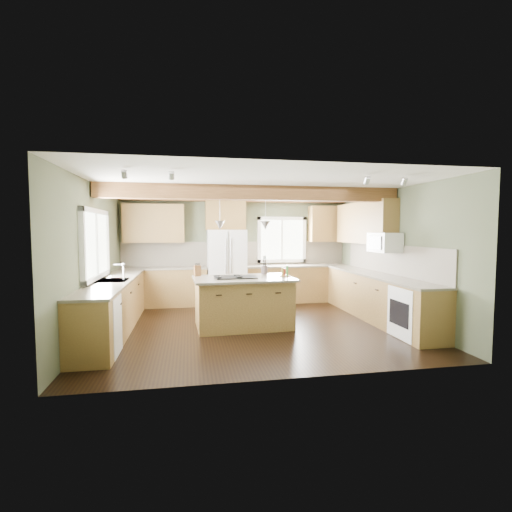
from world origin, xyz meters
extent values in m
plane|color=black|center=(0.00, 0.00, 0.00)|extent=(5.60, 5.60, 0.00)
plane|color=silver|center=(0.00, 0.00, 2.60)|extent=(5.60, 5.60, 0.00)
plane|color=#4F553C|center=(0.00, 2.50, 1.30)|extent=(5.60, 0.00, 5.60)
plane|color=#4F553C|center=(-2.80, 0.00, 1.30)|extent=(0.00, 5.00, 5.00)
plane|color=#4F553C|center=(2.80, 0.00, 1.30)|extent=(0.00, 5.00, 5.00)
cube|color=#4C2B15|center=(0.00, 0.01, 2.47)|extent=(5.55, 0.26, 0.26)
cube|color=#4C2B15|center=(0.00, 2.40, 2.54)|extent=(5.55, 0.20, 0.10)
cube|color=brown|center=(0.00, 2.48, 1.21)|extent=(5.58, 0.03, 0.58)
cube|color=brown|center=(2.78, 0.05, 1.21)|extent=(0.03, 3.70, 0.58)
cube|color=brown|center=(-1.79, 2.20, 0.44)|extent=(2.02, 0.60, 0.88)
cube|color=#463E33|center=(-1.79, 2.20, 0.90)|extent=(2.06, 0.64, 0.04)
cube|color=brown|center=(1.49, 2.20, 0.44)|extent=(2.62, 0.60, 0.88)
cube|color=#463E33|center=(1.49, 2.20, 0.90)|extent=(2.66, 0.64, 0.04)
cube|color=brown|center=(-2.50, 0.05, 0.44)|extent=(0.60, 3.70, 0.88)
cube|color=#463E33|center=(-2.50, 0.05, 0.90)|extent=(0.64, 3.74, 0.04)
cube|color=brown|center=(2.50, 0.05, 0.44)|extent=(0.60, 3.70, 0.88)
cube|color=#463E33|center=(2.50, 0.05, 0.90)|extent=(0.64, 3.74, 0.04)
cube|color=brown|center=(-1.99, 2.33, 1.95)|extent=(1.40, 0.35, 0.90)
cube|color=brown|center=(-0.30, 2.33, 2.15)|extent=(0.96, 0.35, 0.70)
cube|color=brown|center=(2.62, 0.90, 1.95)|extent=(0.35, 2.20, 0.90)
cube|color=brown|center=(2.30, 2.33, 1.95)|extent=(0.90, 0.35, 0.90)
cube|color=white|center=(-2.78, 0.05, 1.55)|extent=(0.04, 1.60, 1.05)
cube|color=white|center=(1.15, 2.48, 1.55)|extent=(1.10, 0.04, 1.00)
cube|color=#262628|center=(-2.50, 0.05, 0.91)|extent=(0.50, 0.65, 0.03)
cylinder|color=#B2B2B7|center=(-2.32, 0.05, 1.05)|extent=(0.02, 0.02, 0.28)
cube|color=white|center=(-2.49, -1.25, 0.43)|extent=(0.60, 0.60, 0.84)
cube|color=white|center=(2.49, -1.25, 0.43)|extent=(0.60, 0.72, 0.84)
cube|color=white|center=(2.58, -0.05, 1.55)|extent=(0.40, 0.70, 0.38)
cone|color=#B2B2B7|center=(-0.63, -0.02, 1.88)|extent=(0.18, 0.18, 0.16)
cone|color=#B2B2B7|center=(0.22, 0.03, 1.88)|extent=(0.18, 0.18, 0.16)
cube|color=silver|center=(-0.30, 2.12, 0.90)|extent=(0.90, 0.74, 1.80)
cube|color=brown|center=(-0.21, 0.01, 0.44)|extent=(1.75, 1.12, 0.88)
cube|color=#463E33|center=(-0.21, 0.01, 0.90)|extent=(1.86, 1.24, 0.04)
cube|color=black|center=(-0.35, 0.00, 0.93)|extent=(0.76, 0.53, 0.02)
cube|color=brown|center=(-1.03, 0.37, 1.02)|extent=(0.14, 0.12, 0.20)
cylinder|color=#3C3630|center=(0.29, 0.46, 1.00)|extent=(0.13, 0.13, 0.17)
camera|label=1|loc=(-1.18, -6.72, 1.79)|focal=26.00mm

